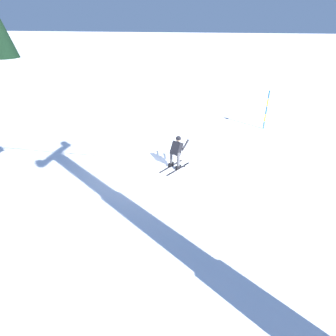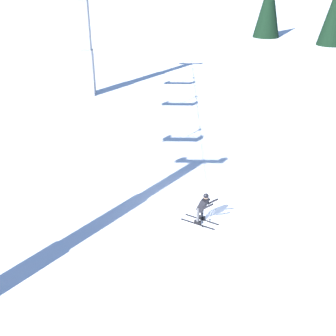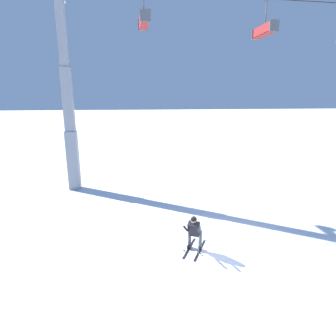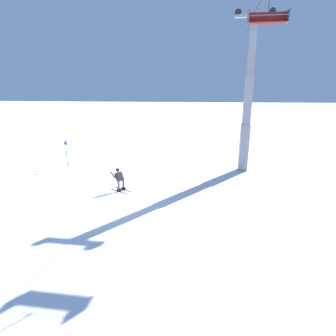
{
  "view_description": "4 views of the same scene",
  "coord_description": "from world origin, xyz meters",
  "px_view_note": "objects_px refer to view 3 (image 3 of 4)",
  "views": [
    {
      "loc": [
        -2.9,
        11.17,
        5.93
      ],
      "look_at": [
        -1.45,
        3.68,
        1.79
      ],
      "focal_mm": 29.61,
      "sensor_mm": 36.0,
      "label": 1
    },
    {
      "loc": [
        -16.25,
        1.33,
        10.04
      ],
      "look_at": [
        -1.15,
        1.71,
        2.56
      ],
      "focal_mm": 45.22,
      "sensor_mm": 36.0,
      "label": 2
    },
    {
      "loc": [
        -3.54,
        -8.69,
        5.58
      ],
      "look_at": [
        -1.89,
        1.99,
        2.81
      ],
      "focal_mm": 29.28,
      "sensor_mm": 36.0,
      "label": 3
    },
    {
      "loc": [
        14.05,
        5.48,
        6.15
      ],
      "look_at": [
        -0.34,
        3.47,
        1.86
      ],
      "focal_mm": 28.25,
      "sensor_mm": 36.0,
      "label": 4
    }
  ],
  "objects_px": {
    "lift_tower_near": "(69,111)",
    "chairlift_seat_second": "(263,30)",
    "skier_carving_main": "(194,231)",
    "chairlift_seat_nearest": "(143,21)"
  },
  "relations": [
    {
      "from": "lift_tower_near",
      "to": "chairlift_seat_second",
      "type": "height_order",
      "value": "lift_tower_near"
    },
    {
      "from": "skier_carving_main",
      "to": "lift_tower_near",
      "type": "xyz_separation_m",
      "value": [
        -5.65,
        8.32,
        4.03
      ]
    },
    {
      "from": "chairlift_seat_second",
      "to": "chairlift_seat_nearest",
      "type": "bearing_deg",
      "value": -180.0
    },
    {
      "from": "skier_carving_main",
      "to": "chairlift_seat_nearest",
      "type": "distance_m",
      "value": 12.34
    },
    {
      "from": "skier_carving_main",
      "to": "lift_tower_near",
      "type": "distance_m",
      "value": 10.84
    },
    {
      "from": "chairlift_seat_nearest",
      "to": "lift_tower_near",
      "type": "bearing_deg",
      "value": 180.0
    },
    {
      "from": "lift_tower_near",
      "to": "chairlift_seat_nearest",
      "type": "height_order",
      "value": "lift_tower_near"
    },
    {
      "from": "chairlift_seat_second",
      "to": "skier_carving_main",
      "type": "bearing_deg",
      "value": -126.89
    },
    {
      "from": "lift_tower_near",
      "to": "skier_carving_main",
      "type": "bearing_deg",
      "value": -55.8
    },
    {
      "from": "lift_tower_near",
      "to": "chairlift_seat_second",
      "type": "xyz_separation_m",
      "value": [
        11.9,
        0.0,
        4.75
      ]
    }
  ]
}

